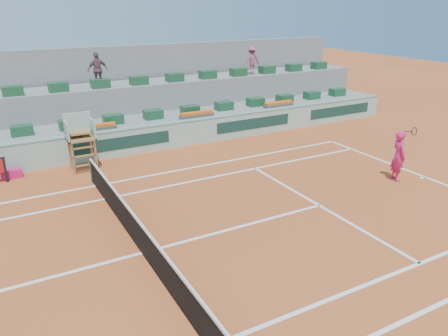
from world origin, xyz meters
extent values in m
plane|color=#A64920|center=(0.00, 0.00, 0.00)|extent=(90.00, 90.00, 0.00)
cube|color=gray|center=(0.00, 10.70, 0.60)|extent=(36.00, 4.00, 1.20)
cube|color=gray|center=(0.00, 12.30, 1.30)|extent=(36.00, 2.40, 2.60)
cube|color=gray|center=(0.00, 13.90, 2.20)|extent=(36.00, 0.40, 4.40)
cube|color=#D41B63|center=(-2.74, 7.90, 0.18)|extent=(0.81, 0.36, 0.36)
imported|color=#6F4A55|center=(1.99, 11.91, 3.47)|extent=(1.05, 0.52, 1.73)
imported|color=#944A5E|center=(10.99, 11.85, 3.42)|extent=(1.11, 0.69, 1.65)
cube|color=white|center=(11.88, 0.00, 0.01)|extent=(0.12, 10.97, 0.01)
cube|color=white|center=(0.00, 5.49, 0.01)|extent=(23.77, 0.12, 0.01)
cube|color=white|center=(0.00, 4.12, 0.01)|extent=(23.77, 0.12, 0.01)
cube|color=white|center=(6.40, 0.00, 0.01)|extent=(0.12, 8.23, 0.01)
cube|color=white|center=(0.00, 0.00, 0.01)|extent=(12.80, 0.12, 0.01)
cube|color=white|center=(11.73, 0.00, 0.01)|extent=(0.30, 0.12, 0.01)
cube|color=black|center=(0.00, 0.00, 0.46)|extent=(0.03, 11.87, 0.92)
cube|color=silver|center=(0.00, 0.00, 0.95)|extent=(0.06, 11.87, 0.07)
cylinder|color=#204C35|center=(0.00, 5.94, 0.55)|extent=(0.10, 0.10, 1.10)
cube|color=#97BEAD|center=(0.00, 8.50, 0.60)|extent=(36.00, 0.30, 1.20)
cube|color=gray|center=(0.00, 8.50, 1.23)|extent=(36.00, 0.34, 0.06)
cube|color=#143730|center=(2.00, 8.34, 0.65)|extent=(4.40, 0.02, 0.56)
cube|color=#143730|center=(9.00, 8.34, 0.65)|extent=(4.40, 0.02, 0.56)
cube|color=#143730|center=(15.00, 8.34, 0.65)|extent=(4.40, 0.02, 0.56)
cube|color=olive|center=(-0.45, 7.05, 0.68)|extent=(0.08, 0.08, 1.35)
cube|color=olive|center=(0.45, 7.05, 0.68)|extent=(0.08, 0.08, 1.35)
cube|color=olive|center=(-0.45, 7.75, 0.68)|extent=(0.08, 0.08, 1.35)
cube|color=olive|center=(0.45, 7.75, 0.68)|extent=(0.08, 0.08, 1.35)
cube|color=olive|center=(0.00, 7.40, 1.39)|extent=(1.10, 0.90, 0.08)
cube|color=#97BEAD|center=(0.00, 7.78, 1.90)|extent=(1.10, 0.08, 1.00)
cube|color=#97BEAD|center=(-0.52, 7.40, 1.75)|extent=(0.06, 0.90, 0.80)
cube|color=#97BEAD|center=(0.52, 7.40, 1.75)|extent=(0.06, 0.90, 0.80)
cube|color=olive|center=(0.00, 7.50, 1.63)|extent=(0.80, 0.60, 0.08)
cube|color=olive|center=(0.00, 7.05, 0.35)|extent=(0.90, 0.08, 0.06)
cube|color=olive|center=(0.00, 7.05, 0.75)|extent=(0.90, 0.08, 0.06)
cube|color=olive|center=(0.00, 7.05, 1.10)|extent=(0.90, 0.08, 0.06)
cube|color=#194B2B|center=(-2.00, 9.80, 1.42)|extent=(0.90, 0.60, 0.44)
cube|color=#194B2B|center=(0.00, 9.80, 1.42)|extent=(0.90, 0.60, 0.44)
cube|color=#194B2B|center=(2.00, 9.80, 1.42)|extent=(0.90, 0.60, 0.44)
cube|color=#194B2B|center=(4.00, 9.80, 1.42)|extent=(0.90, 0.60, 0.44)
cube|color=#194B2B|center=(6.00, 9.80, 1.42)|extent=(0.90, 0.60, 0.44)
cube|color=#194B2B|center=(8.00, 9.80, 1.42)|extent=(0.90, 0.60, 0.44)
cube|color=#194B2B|center=(10.00, 9.80, 1.42)|extent=(0.90, 0.60, 0.44)
cube|color=#194B2B|center=(12.00, 9.80, 1.42)|extent=(0.90, 0.60, 0.44)
cube|color=#194B2B|center=(14.00, 9.80, 1.42)|extent=(0.90, 0.60, 0.44)
cube|color=#194B2B|center=(16.00, 9.80, 1.42)|extent=(0.90, 0.60, 0.44)
cube|color=#194B2B|center=(-2.00, 11.70, 2.82)|extent=(0.90, 0.60, 0.44)
cube|color=#194B2B|center=(0.00, 11.70, 2.82)|extent=(0.90, 0.60, 0.44)
cube|color=#194B2B|center=(2.00, 11.70, 2.82)|extent=(0.90, 0.60, 0.44)
cube|color=#194B2B|center=(4.00, 11.70, 2.82)|extent=(0.90, 0.60, 0.44)
cube|color=#194B2B|center=(6.00, 11.70, 2.82)|extent=(0.90, 0.60, 0.44)
cube|color=#194B2B|center=(8.00, 11.70, 2.82)|extent=(0.90, 0.60, 0.44)
cube|color=#194B2B|center=(10.00, 11.70, 2.82)|extent=(0.90, 0.60, 0.44)
cube|color=#194B2B|center=(12.00, 11.70, 2.82)|extent=(0.90, 0.60, 0.44)
cube|color=#194B2B|center=(14.00, 11.70, 2.82)|extent=(0.90, 0.60, 0.44)
cube|color=#194B2B|center=(16.00, 11.70, 2.82)|extent=(0.90, 0.60, 0.44)
cube|color=#4C4C4C|center=(1.00, 9.00, 1.28)|extent=(1.80, 0.36, 0.16)
cube|color=#EA5813|center=(1.00, 9.00, 1.42)|extent=(1.70, 0.32, 0.12)
cube|color=#4C4C4C|center=(6.00, 9.00, 1.28)|extent=(1.80, 0.36, 0.16)
cube|color=#EA5813|center=(6.00, 9.00, 1.42)|extent=(1.70, 0.32, 0.12)
cube|color=#4C4C4C|center=(11.00, 9.00, 1.28)|extent=(1.80, 0.36, 0.16)
cube|color=#EA5813|center=(11.00, 9.00, 1.42)|extent=(1.70, 0.32, 0.12)
cube|color=black|center=(-2.93, 7.55, 0.50)|extent=(0.09, 0.09, 1.00)
imported|color=#D41B63|center=(10.62, 0.40, 0.99)|extent=(0.69, 0.84, 1.98)
cylinder|color=black|center=(10.62, 0.10, 2.05)|extent=(0.03, 0.35, 0.09)
torus|color=black|center=(10.62, -0.12, 2.12)|extent=(0.31, 0.08, 0.31)
camera|label=1|loc=(-3.08, -10.41, 6.58)|focal=35.00mm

